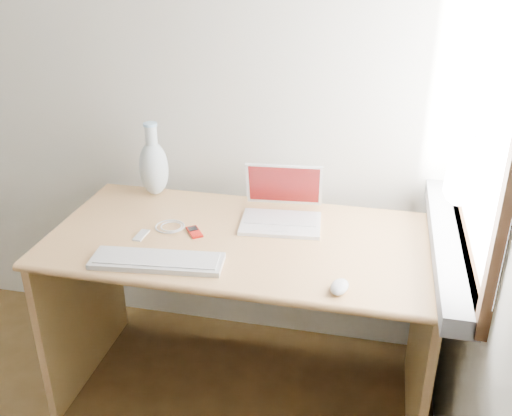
% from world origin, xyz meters
% --- Properties ---
extents(back_wall, '(3.50, 0.04, 2.60)m').
position_xyz_m(back_wall, '(0.00, 1.75, 1.30)').
color(back_wall, white).
rests_on(back_wall, floor).
extents(window, '(0.11, 0.99, 1.10)m').
position_xyz_m(window, '(1.72, 1.30, 1.28)').
color(window, white).
rests_on(window, right_wall).
extents(desk, '(1.36, 0.68, 0.72)m').
position_xyz_m(desk, '(0.99, 1.39, 0.51)').
color(desk, '#D9B56A').
rests_on(desk, floor).
extents(laptop, '(0.31, 0.27, 0.20)m').
position_xyz_m(laptop, '(1.12, 1.46, 0.76)').
color(laptop, white).
rests_on(laptop, desk).
extents(external_keyboard, '(0.44, 0.18, 0.02)m').
position_xyz_m(external_keyboard, '(0.77, 1.07, 0.73)').
color(external_keyboard, silver).
rests_on(external_keyboard, desk).
extents(mouse, '(0.07, 0.10, 0.03)m').
position_xyz_m(mouse, '(1.37, 1.04, 0.73)').
color(mouse, white).
rests_on(mouse, desk).
extents(ipod, '(0.08, 0.10, 0.01)m').
position_xyz_m(ipod, '(0.82, 1.30, 0.72)').
color(ipod, red).
rests_on(ipod, desk).
extents(cable_coil, '(0.12, 0.12, 0.01)m').
position_xyz_m(cable_coil, '(0.72, 1.32, 0.72)').
color(cable_coil, silver).
rests_on(cable_coil, desk).
extents(remote, '(0.03, 0.08, 0.01)m').
position_xyz_m(remote, '(0.65, 1.23, 0.72)').
color(remote, silver).
rests_on(remote, desk).
extents(vase, '(0.12, 0.12, 0.30)m').
position_xyz_m(vase, '(0.56, 1.59, 0.84)').
color(vase, silver).
rests_on(vase, desk).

